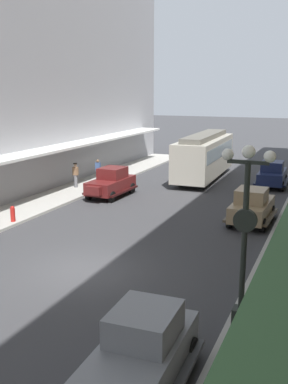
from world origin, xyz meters
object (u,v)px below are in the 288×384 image
object	(u,v)px
parked_car_3	(111,182)
fire_hydrant	(13,214)
parked_car_2	(252,205)
parked_car_4	(272,174)
streetcar	(204,154)
parked_car_0	(141,350)
pedestrian_1	(76,175)
pedestrian_0	(98,170)
lamp_post_with_clock	(245,230)

from	to	relation	value
parked_car_3	fire_hydrant	world-z (taller)	parked_car_3
parked_car_2	parked_car_3	distance (m)	9.74
parked_car_3	parked_car_4	distance (m)	11.51
parked_car_2	streetcar	world-z (taller)	streetcar
parked_car_0	streetcar	size ratio (longest dim) A/B	0.44
parked_car_4	pedestrian_1	xyz separation A→B (m)	(-12.29, -6.11, 0.07)
streetcar	pedestrian_1	xyz separation A→B (m)	(-7.10, -6.99, -0.89)
pedestrian_0	pedestrian_1	world-z (taller)	pedestrian_1
lamp_post_with_clock	pedestrian_0	distance (m)	21.68
parked_car_4	pedestrian_0	xyz separation A→B (m)	(-11.77, -3.86, 0.05)
parked_car_4	lamp_post_with_clock	xyz separation A→B (m)	(1.86, -20.60, 2.04)
parked_car_0	fire_hydrant	world-z (taller)	parked_car_0
parked_car_4	fire_hydrant	world-z (taller)	parked_car_4
streetcar	parked_car_0	bearing A→B (deg)	-77.68
parked_car_3	parked_car_2	bearing A→B (deg)	-15.66
parked_car_0	parked_car_3	xyz separation A→B (m)	(-9.38, 17.07, 0.00)
parked_car_2	parked_car_3	xyz separation A→B (m)	(-9.38, 2.63, 0.00)
parked_car_3	lamp_post_with_clock	size ratio (longest dim) A/B	0.83
fire_hydrant	pedestrian_1	bearing A→B (deg)	99.35
pedestrian_0	pedestrian_1	xyz separation A→B (m)	(-0.52, -2.25, 0.02)
parked_car_2	parked_car_0	bearing A→B (deg)	-89.97
parked_car_0	lamp_post_with_clock	size ratio (longest dim) A/B	0.83
parked_car_3	pedestrian_0	size ratio (longest dim) A/B	2.62
parked_car_4	lamp_post_with_clock	size ratio (longest dim) A/B	0.83
parked_car_4	streetcar	size ratio (longest dim) A/B	0.44
parked_car_0	parked_car_3	bearing A→B (deg)	118.79
parked_car_3	fire_hydrant	distance (m)	7.78
lamp_post_with_clock	pedestrian_1	xyz separation A→B (m)	(-14.15, 14.49, -1.97)
parked_car_0	streetcar	xyz separation A→B (m)	(-5.46, 24.97, 0.96)
fire_hydrant	pedestrian_0	distance (m)	10.77
lamp_post_with_clock	pedestrian_0	bearing A→B (deg)	129.14
lamp_post_with_clock	fire_hydrant	distance (m)	14.31
pedestrian_0	lamp_post_with_clock	bearing A→B (deg)	-50.86
fire_hydrant	parked_car_2	bearing A→B (deg)	23.86
parked_car_0	parked_car_4	bearing A→B (deg)	90.64
pedestrian_0	pedestrian_1	distance (m)	2.31
parked_car_0	lamp_post_with_clock	bearing A→B (deg)	65.53
parked_car_3	streetcar	size ratio (longest dim) A/B	0.45
parked_car_0	lamp_post_with_clock	xyz separation A→B (m)	(1.59, 3.49, 2.04)
parked_car_4	pedestrian_0	bearing A→B (deg)	-161.86
parked_car_0	parked_car_2	world-z (taller)	same
parked_car_0	pedestrian_0	bearing A→B (deg)	120.75
parked_car_3	pedestrian_0	xyz separation A→B (m)	(-2.66, 3.17, 0.05)
parked_car_2	parked_car_3	bearing A→B (deg)	164.34
parked_car_0	pedestrian_0	world-z (taller)	parked_car_0
parked_car_0	parked_car_4	world-z (taller)	same
parked_car_3	parked_car_4	xyz separation A→B (m)	(9.11, 7.02, 0.00)
streetcar	lamp_post_with_clock	size ratio (longest dim) A/B	1.87
lamp_post_with_clock	pedestrian_1	size ratio (longest dim) A/B	3.09
lamp_post_with_clock	parked_car_3	bearing A→B (deg)	128.94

